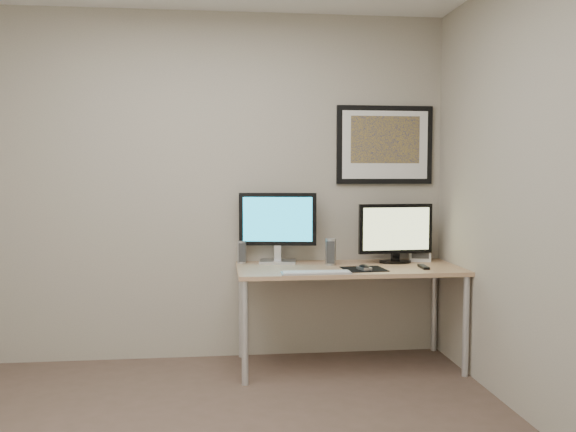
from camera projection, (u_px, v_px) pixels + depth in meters
name	position (u px, v px, depth m)	size (l,w,h in m)	color
room	(204.00, 129.00, 3.32)	(3.60, 3.60, 3.60)	white
desk	(348.00, 276.00, 4.39)	(1.60, 0.70, 0.73)	#996F4A
framed_art	(385.00, 145.00, 4.69)	(0.75, 0.04, 0.60)	black
monitor_large	(278.00, 224.00, 4.55)	(0.58, 0.23, 0.53)	#B7B8BD
monitor_tv	(396.00, 232.00, 4.55)	(0.57, 0.15, 0.44)	black
speaker_left	(242.00, 252.00, 4.55)	(0.07, 0.07, 0.17)	#B7B8BD
speaker_right	(331.00, 252.00, 4.46)	(0.08, 0.08, 0.20)	#B7B8BD
keyboard	(316.00, 272.00, 4.08)	(0.47, 0.13, 0.02)	silver
mousepad	(364.00, 269.00, 4.26)	(0.29, 0.25, 0.00)	black
mouse	(364.00, 267.00, 4.22)	(0.06, 0.11, 0.04)	black
remote	(424.00, 267.00, 4.32)	(0.04, 0.17, 0.02)	black
fan_unit	(420.00, 245.00, 4.67)	(0.16, 0.12, 0.25)	silver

